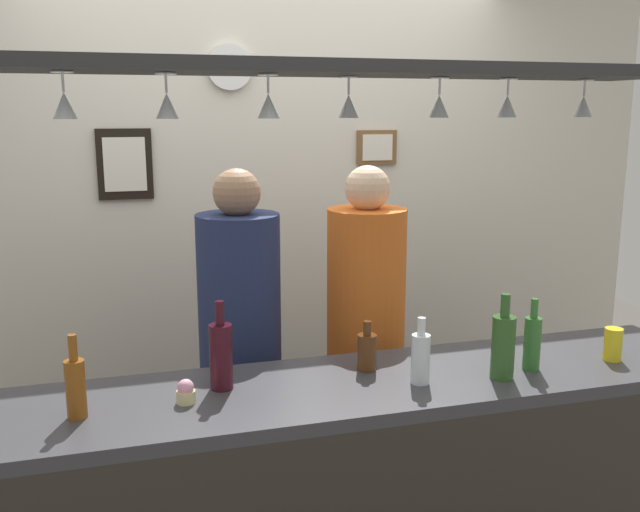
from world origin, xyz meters
name	(u,v)px	position (x,y,z in m)	size (l,w,h in m)	color
back_wall	(267,219)	(0.00, 1.10, 1.30)	(4.40, 0.06, 2.60)	silver
bar_counter	(371,485)	(0.00, -0.50, 0.65)	(2.70, 0.55, 0.96)	#38383D
overhead_glass_rack	(355,69)	(0.00, -0.30, 1.99)	(2.20, 0.36, 0.04)	black
hanging_wineglass_far_left	(64,104)	(-0.88, -0.33, 1.88)	(0.07, 0.07, 0.13)	silver
hanging_wineglass_left	(167,104)	(-0.59, -0.32, 1.88)	(0.07, 0.07, 0.13)	silver
hanging_wineglass_center_left	(268,104)	(-0.29, -0.33, 1.88)	(0.07, 0.07, 0.13)	silver
hanging_wineglass_center	(348,105)	(0.00, -0.24, 1.88)	(0.07, 0.07, 0.13)	silver
hanging_wineglass_center_right	(439,105)	(0.31, -0.27, 1.88)	(0.07, 0.07, 0.13)	silver
hanging_wineglass_right	(507,105)	(0.57, -0.27, 1.88)	(0.07, 0.07, 0.13)	silver
hanging_wineglass_far_right	(583,105)	(0.89, -0.25, 1.88)	(0.07, 0.07, 0.13)	silver
person_left_navy_shirt	(240,326)	(-0.29, 0.29, 0.98)	(0.34, 0.34, 1.64)	#2D334C
person_right_orange_shirt	(366,316)	(0.26, 0.29, 0.98)	(0.34, 0.34, 1.64)	#2D334C
bottle_wine_dark_red	(221,354)	(-0.45, -0.28, 1.07)	(0.08, 0.08, 0.30)	#380F19
bottle_champagne_green	(503,345)	(0.49, -0.46, 1.07)	(0.08, 0.08, 0.30)	#2D5623
bottle_beer_brown_stubby	(367,351)	(0.07, -0.26, 1.03)	(0.07, 0.07, 0.18)	#512D14
bottle_beer_green_import	(532,341)	(0.63, -0.41, 1.06)	(0.06, 0.06, 0.26)	#336B2D
bottle_soda_clear	(421,357)	(0.20, -0.42, 1.05)	(0.06, 0.06, 0.23)	silver
bottle_beer_amber_tall	(76,386)	(-0.90, -0.39, 1.06)	(0.06, 0.06, 0.26)	brown
drink_can	(613,344)	(0.97, -0.42, 1.02)	(0.07, 0.07, 0.12)	yellow
cupcake	(186,392)	(-0.58, -0.37, 0.99)	(0.06, 0.06, 0.08)	beige
picture_frame_caricature	(125,164)	(-0.70, 1.06, 1.60)	(0.26, 0.02, 0.34)	black
picture_frame_upper_small	(377,147)	(0.59, 1.06, 1.67)	(0.22, 0.02, 0.18)	brown
wall_clock	(229,67)	(-0.18, 1.05, 2.06)	(0.22, 0.22, 0.03)	white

